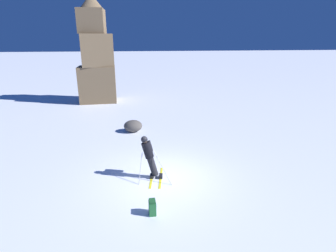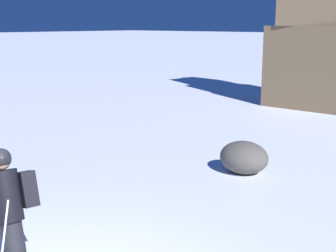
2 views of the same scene
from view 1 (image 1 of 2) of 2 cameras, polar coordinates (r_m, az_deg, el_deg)
ground_plane at (r=10.76m, az=-1.39°, el=-11.07°), size 300.00×300.00×0.00m
skier at (r=10.34m, az=-4.11°, el=-6.24°), size 1.26×1.76×1.80m
rock_pillar at (r=24.49m, az=-15.38°, el=13.88°), size 3.16×2.78×9.00m
spare_backpack at (r=8.63m, az=-3.42°, el=-17.24°), size 0.23×0.31×0.50m
exposed_boulder_0 at (r=15.96m, az=-7.62°, el=0.00°), size 1.10×0.94×0.72m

